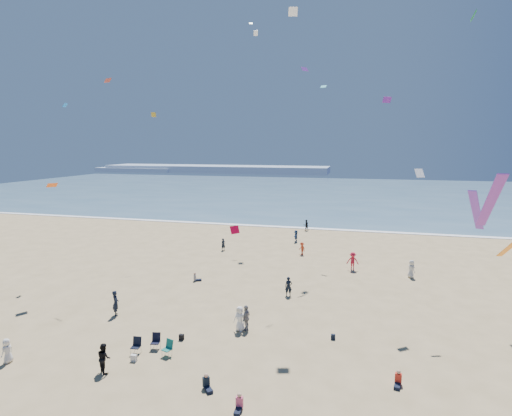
# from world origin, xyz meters

# --- Properties ---
(ground) EXTENTS (220.00, 220.00, 0.00)m
(ground) POSITION_xyz_m (0.00, 0.00, 0.00)
(ground) COLOR tan
(ground) RESTS_ON ground
(ocean) EXTENTS (220.00, 100.00, 0.06)m
(ocean) POSITION_xyz_m (0.00, 95.00, 0.03)
(ocean) COLOR #476B84
(ocean) RESTS_ON ground
(surf_line) EXTENTS (220.00, 1.20, 0.08)m
(surf_line) POSITION_xyz_m (0.00, 45.00, 0.04)
(surf_line) COLOR white
(surf_line) RESTS_ON ground
(headland_far) EXTENTS (110.00, 20.00, 3.20)m
(headland_far) POSITION_xyz_m (-60.00, 170.00, 1.60)
(headland_far) COLOR #7A8EA8
(headland_far) RESTS_ON ground
(headland_near) EXTENTS (40.00, 14.00, 2.00)m
(headland_near) POSITION_xyz_m (-100.00, 165.00, 1.00)
(headland_near) COLOR #7A8EA8
(headland_near) RESTS_ON ground
(standing_flyers) EXTENTS (25.71, 47.23, 1.93)m
(standing_flyers) POSITION_xyz_m (1.90, 18.61, 0.85)
(standing_flyers) COLOR white
(standing_flyers) RESTS_ON ground
(seated_group) EXTENTS (17.99, 22.12, 0.84)m
(seated_group) POSITION_xyz_m (2.52, 4.62, 0.42)
(seated_group) COLOR white
(seated_group) RESTS_ON ground
(chair_cluster) EXTENTS (2.71, 1.48, 1.00)m
(chair_cluster) POSITION_xyz_m (-3.78, 4.84, 0.50)
(chair_cluster) COLOR black
(chair_cluster) RESTS_ON ground
(white_tote) EXTENTS (0.35, 0.20, 0.40)m
(white_tote) POSITION_xyz_m (-4.41, 3.72, 0.20)
(white_tote) COLOR silver
(white_tote) RESTS_ON ground
(black_backpack) EXTENTS (0.30, 0.22, 0.38)m
(black_backpack) POSITION_xyz_m (-2.79, 6.85, 0.19)
(black_backpack) COLOR black
(black_backpack) RESTS_ON ground
(navy_bag) EXTENTS (0.28, 0.18, 0.34)m
(navy_bag) POSITION_xyz_m (6.91, 9.43, 0.17)
(navy_bag) COLOR black
(navy_bag) RESTS_ON ground
(kites_aloft) EXTENTS (41.44, 42.64, 28.13)m
(kites_aloft) POSITION_xyz_m (8.18, 12.49, 14.34)
(kites_aloft) COLOR white
(kites_aloft) RESTS_ON ground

